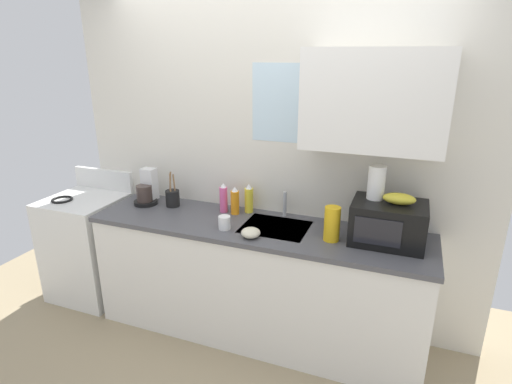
{
  "coord_description": "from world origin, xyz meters",
  "views": [
    {
      "loc": [
        0.96,
        -2.52,
        2.08
      ],
      "look_at": [
        0.0,
        0.0,
        1.15
      ],
      "focal_mm": 28.86,
      "sensor_mm": 36.0,
      "label": 1
    }
  ],
  "objects_px": {
    "dish_soap_bottle_yellow": "(249,199)",
    "dish_soap_bottle_pink": "(224,198)",
    "banana_bunch": "(399,199)",
    "cereal_canister": "(332,224)",
    "mug_white": "(224,223)",
    "paper_towel_roll": "(376,182)",
    "stove_range": "(90,246)",
    "microwave": "(388,223)",
    "utensil_crock": "(173,198)",
    "dish_soap_bottle_orange": "(235,201)",
    "coffee_maker": "(147,191)",
    "small_bowl": "(251,233)"
  },
  "relations": [
    {
      "from": "banana_bunch",
      "to": "dish_soap_bottle_yellow",
      "type": "height_order",
      "value": "banana_bunch"
    },
    {
      "from": "dish_soap_bottle_yellow",
      "to": "cereal_canister",
      "type": "distance_m",
      "value": 0.74
    },
    {
      "from": "stove_range",
      "to": "coffee_maker",
      "type": "relative_size",
      "value": 3.86
    },
    {
      "from": "coffee_maker",
      "to": "dish_soap_bottle_orange",
      "type": "height_order",
      "value": "coffee_maker"
    },
    {
      "from": "stove_range",
      "to": "mug_white",
      "type": "height_order",
      "value": "stove_range"
    },
    {
      "from": "coffee_maker",
      "to": "small_bowl",
      "type": "relative_size",
      "value": 2.15
    },
    {
      "from": "stove_range",
      "to": "microwave",
      "type": "bearing_deg",
      "value": 1.05
    },
    {
      "from": "paper_towel_roll",
      "to": "mug_white",
      "type": "relative_size",
      "value": 2.32
    },
    {
      "from": "dish_soap_bottle_yellow",
      "to": "dish_soap_bottle_pink",
      "type": "bearing_deg",
      "value": -161.58
    },
    {
      "from": "dish_soap_bottle_yellow",
      "to": "small_bowl",
      "type": "height_order",
      "value": "dish_soap_bottle_yellow"
    },
    {
      "from": "coffee_maker",
      "to": "dish_soap_bottle_pink",
      "type": "relative_size",
      "value": 1.21
    },
    {
      "from": "stove_range",
      "to": "small_bowl",
      "type": "relative_size",
      "value": 8.31
    },
    {
      "from": "stove_range",
      "to": "banana_bunch",
      "type": "relative_size",
      "value": 5.4
    },
    {
      "from": "banana_bunch",
      "to": "utensil_crock",
      "type": "height_order",
      "value": "banana_bunch"
    },
    {
      "from": "banana_bunch",
      "to": "paper_towel_roll",
      "type": "relative_size",
      "value": 0.91
    },
    {
      "from": "utensil_crock",
      "to": "banana_bunch",
      "type": "bearing_deg",
      "value": -2.36
    },
    {
      "from": "stove_range",
      "to": "paper_towel_roll",
      "type": "xyz_separation_m",
      "value": [
        2.36,
        0.1,
        0.82
      ]
    },
    {
      "from": "stove_range",
      "to": "microwave",
      "type": "height_order",
      "value": "microwave"
    },
    {
      "from": "microwave",
      "to": "coffee_maker",
      "type": "distance_m",
      "value": 1.88
    },
    {
      "from": "coffee_maker",
      "to": "paper_towel_roll",
      "type": "bearing_deg",
      "value": -0.27
    },
    {
      "from": "dish_soap_bottle_orange",
      "to": "small_bowl",
      "type": "height_order",
      "value": "dish_soap_bottle_orange"
    },
    {
      "from": "cereal_canister",
      "to": "mug_white",
      "type": "relative_size",
      "value": 2.42
    },
    {
      "from": "microwave",
      "to": "small_bowl",
      "type": "xyz_separation_m",
      "value": [
        -0.85,
        -0.25,
        -0.1
      ]
    },
    {
      "from": "microwave",
      "to": "dish_soap_bottle_pink",
      "type": "relative_size",
      "value": 1.98
    },
    {
      "from": "coffee_maker",
      "to": "dish_soap_bottle_pink",
      "type": "xyz_separation_m",
      "value": [
        0.66,
        0.05,
        0.0
      ]
    },
    {
      "from": "microwave",
      "to": "small_bowl",
      "type": "bearing_deg",
      "value": -163.68
    },
    {
      "from": "dish_soap_bottle_orange",
      "to": "dish_soap_bottle_pink",
      "type": "xyz_separation_m",
      "value": [
        -0.1,
        0.01,
        0.01
      ]
    },
    {
      "from": "dish_soap_bottle_orange",
      "to": "mug_white",
      "type": "relative_size",
      "value": 2.27
    },
    {
      "from": "microwave",
      "to": "dish_soap_bottle_yellow",
      "type": "xyz_separation_m",
      "value": [
        -1.03,
        0.17,
        -0.03
      ]
    },
    {
      "from": "mug_white",
      "to": "paper_towel_roll",
      "type": "bearing_deg",
      "value": 13.91
    },
    {
      "from": "banana_bunch",
      "to": "dish_soap_bottle_yellow",
      "type": "xyz_separation_m",
      "value": [
        -1.08,
        0.17,
        -0.2
      ]
    },
    {
      "from": "utensil_crock",
      "to": "paper_towel_roll",
      "type": "bearing_deg",
      "value": -0.73
    },
    {
      "from": "dish_soap_bottle_orange",
      "to": "dish_soap_bottle_yellow",
      "type": "bearing_deg",
      "value": 39.13
    },
    {
      "from": "small_bowl",
      "to": "cereal_canister",
      "type": "bearing_deg",
      "value": 16.42
    },
    {
      "from": "banana_bunch",
      "to": "dish_soap_bottle_orange",
      "type": "height_order",
      "value": "banana_bunch"
    },
    {
      "from": "dish_soap_bottle_yellow",
      "to": "utensil_crock",
      "type": "distance_m",
      "value": 0.62
    },
    {
      "from": "stove_range",
      "to": "dish_soap_bottle_orange",
      "type": "distance_m",
      "value": 1.45
    },
    {
      "from": "cereal_canister",
      "to": "banana_bunch",
      "type": "bearing_deg",
      "value": 14.38
    },
    {
      "from": "stove_range",
      "to": "paper_towel_roll",
      "type": "bearing_deg",
      "value": 2.35
    },
    {
      "from": "stove_range",
      "to": "microwave",
      "type": "distance_m",
      "value": 2.52
    },
    {
      "from": "stove_range",
      "to": "paper_towel_roll",
      "type": "distance_m",
      "value": 2.5
    },
    {
      "from": "banana_bunch",
      "to": "dish_soap_bottle_yellow",
      "type": "relative_size",
      "value": 0.89
    },
    {
      "from": "microwave",
      "to": "coffee_maker",
      "type": "relative_size",
      "value": 1.64
    },
    {
      "from": "coffee_maker",
      "to": "cereal_canister",
      "type": "relative_size",
      "value": 1.22
    },
    {
      "from": "paper_towel_roll",
      "to": "dish_soap_bottle_yellow",
      "type": "height_order",
      "value": "paper_towel_roll"
    },
    {
      "from": "coffee_maker",
      "to": "microwave",
      "type": "bearing_deg",
      "value": -1.83
    },
    {
      "from": "dish_soap_bottle_yellow",
      "to": "cereal_canister",
      "type": "bearing_deg",
      "value": -21.21
    },
    {
      "from": "paper_towel_roll",
      "to": "dish_soap_bottle_orange",
      "type": "bearing_deg",
      "value": 177.32
    },
    {
      "from": "cereal_canister",
      "to": "utensil_crock",
      "type": "height_order",
      "value": "utensil_crock"
    },
    {
      "from": "dish_soap_bottle_pink",
      "to": "small_bowl",
      "type": "bearing_deg",
      "value": -44.31
    }
  ]
}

